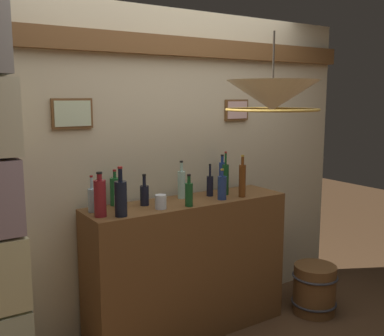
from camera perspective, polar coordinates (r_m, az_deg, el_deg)
The scene contains 18 objects.
panelled_rear_partition at distance 3.48m, azimuth -3.00°, elevation 0.73°, with size 3.47×0.15×2.44m.
bar_shelf_unit at distance 3.44m, azimuth -0.46°, elevation -12.58°, with size 1.55×0.41×1.03m, color brown.
liquor_bottle_port at distance 2.89m, azimuth -11.67°, elevation -3.72°, with size 0.08×0.08×0.29m.
liquor_bottle_brandy at distance 3.41m, azimuth 6.44°, elevation -1.51°, with size 0.05×0.05×0.32m.
liquor_bottle_bourbon at distance 3.64m, azimuth 3.86°, elevation -0.95°, with size 0.05×0.05×0.29m.
liquor_bottle_rye at distance 3.02m, azimuth -12.65°, elevation -3.91°, with size 0.05×0.05×0.25m.
liquor_bottle_vermouth at distance 3.17m, azimuth -9.80°, elevation -2.94°, with size 0.07×0.07×0.26m.
liquor_bottle_amaro at distance 2.88m, azimuth -9.08°, elevation -3.77°, with size 0.08×0.08×0.32m.
liquor_bottle_rum at distance 3.47m, azimuth 4.29°, elevation -1.37°, with size 0.05×0.05×0.34m.
liquor_bottle_mezcal at distance 3.34m, azimuth -1.30°, elevation -2.01°, with size 0.06×0.06×0.28m.
liquor_bottle_gin at distance 3.43m, azimuth 2.31°, elevation -2.19°, with size 0.05×0.05×0.25m.
liquor_bottle_sherry at distance 3.15m, azimuth -6.09°, elevation -3.36°, with size 0.06×0.06×0.22m.
liquor_bottle_tequila at distance 3.31m, azimuth 3.86°, elevation -2.50°, with size 0.07×0.07×0.23m.
liquor_bottle_whiskey at distance 3.11m, azimuth -0.39°, elevation -3.29°, with size 0.05×0.05×0.23m.
glass_tumbler_rocks at distance 3.08m, azimuth -9.32°, elevation -4.33°, with size 0.06×0.06×0.09m.
glass_tumbler_highball at distance 3.05m, azimuth -4.02°, elevation -4.33°, with size 0.08×0.08×0.10m.
pendant_lamp at distance 2.80m, azimuth 10.24°, elevation 8.98°, with size 0.57×0.57×0.47m.
wooden_barrel at distance 3.98m, azimuth 15.36°, elevation -14.67°, with size 0.37×0.37×0.41m.
Camera 1 is at (-1.72, -1.88, 1.79)m, focal length 41.76 mm.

